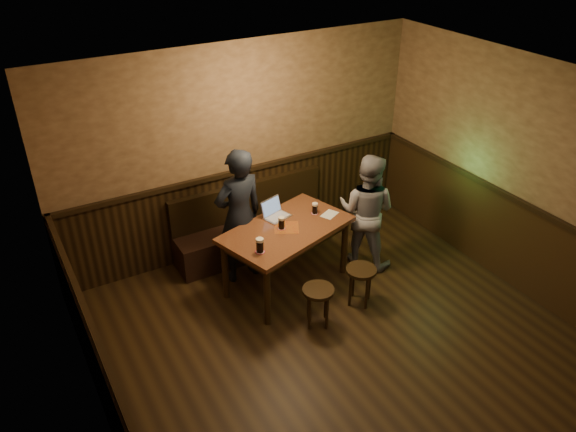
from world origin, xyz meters
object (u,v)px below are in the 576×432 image
(pub_table, at_px, (287,235))
(pint_mid, at_px, (281,223))
(stool_right, at_px, (361,276))
(pint_left, at_px, (260,245))
(laptop, at_px, (275,212))
(stool_left, at_px, (318,296))
(person_grey, at_px, (366,211))
(pint_right, at_px, (315,208))
(bench, at_px, (254,230))
(person_suit, at_px, (239,216))

(pub_table, distance_m, pint_mid, 0.20)
(stool_right, height_order, pint_left, pint_left)
(laptop, bearing_deg, stool_left, -111.35)
(pint_mid, relative_size, person_grey, 0.10)
(stool_left, distance_m, laptop, 1.23)
(laptop, bearing_deg, stool_right, -79.30)
(pint_mid, height_order, pint_right, pint_mid)
(pub_table, height_order, pint_right, pint_right)
(stool_left, bearing_deg, bench, 88.05)
(bench, bearing_deg, pint_right, -59.11)
(pint_mid, xyz_separation_m, laptop, (0.07, 0.29, -0.02))
(pint_mid, height_order, laptop, laptop)
(stool_left, xyz_separation_m, pint_mid, (-0.00, 0.83, 0.52))
(pub_table, xyz_separation_m, person_suit, (-0.41, 0.45, 0.16))
(person_grey, bearing_deg, person_suit, 35.89)
(stool_left, distance_m, pint_left, 0.87)
(stool_left, height_order, laptop, laptop)
(pint_left, bearing_deg, person_suit, 82.09)
(bench, xyz_separation_m, stool_right, (0.58, -1.65, 0.08))
(pub_table, relative_size, pint_right, 12.08)
(pint_right, bearing_deg, person_grey, -16.30)
(stool_right, height_order, person_suit, person_suit)
(bench, xyz_separation_m, pint_left, (-0.51, -1.21, 0.61))
(pint_left, height_order, person_suit, person_suit)
(stool_left, bearing_deg, laptop, 86.84)
(person_suit, height_order, person_grey, person_suit)
(stool_right, distance_m, pint_left, 1.29)
(laptop, distance_m, person_suit, 0.44)
(pub_table, relative_size, pint_left, 9.98)
(person_grey, bearing_deg, pub_table, 50.87)
(stool_right, xyz_separation_m, pint_mid, (-0.64, 0.76, 0.52))
(bench, bearing_deg, pub_table, -90.00)
(stool_right, relative_size, laptop, 1.30)
(person_suit, bearing_deg, bench, -136.82)
(bench, height_order, laptop, laptop)
(bench, xyz_separation_m, person_grey, (1.13, -0.98, 0.46))
(pub_table, relative_size, person_suit, 0.99)
(stool_left, distance_m, pint_right, 1.19)
(stool_right, height_order, pint_mid, pint_mid)
(pub_table, distance_m, laptop, 0.34)
(pint_left, xyz_separation_m, pint_mid, (0.45, 0.32, -0.01))
(pint_mid, bearing_deg, stool_left, -89.74)
(pint_right, height_order, person_suit, person_suit)
(stool_right, xyz_separation_m, pint_right, (-0.11, 0.86, 0.52))
(pint_left, xyz_separation_m, laptop, (0.52, 0.60, -0.03))
(pint_mid, xyz_separation_m, pint_right, (0.53, 0.11, -0.01))
(bench, bearing_deg, pint_mid, -94.00)
(bench, height_order, person_grey, person_grey)
(laptop, xyz_separation_m, person_grey, (1.13, -0.37, -0.12))
(stool_left, relative_size, laptop, 1.30)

